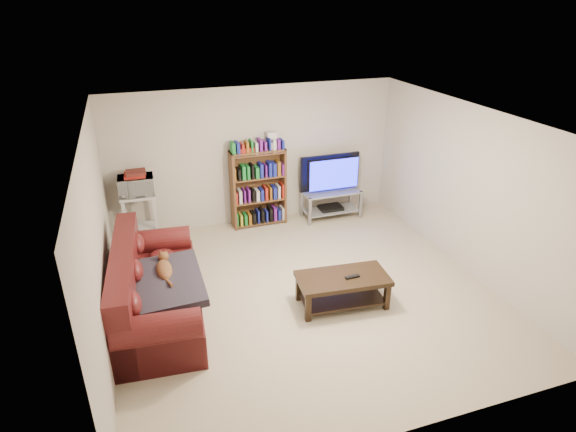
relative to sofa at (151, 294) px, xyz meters
name	(u,v)px	position (x,y,z in m)	size (l,w,h in m)	color
floor	(304,292)	(2.01, -0.10, -0.34)	(5.00, 5.00, 0.00)	#C8B795
ceiling	(307,121)	(2.01, -0.10, 2.06)	(5.00, 5.00, 0.00)	white
wall_back	(255,156)	(2.01, 2.40, 0.86)	(5.00, 5.00, 0.00)	beige
wall_front	(409,332)	(2.01, -2.60, 0.86)	(5.00, 5.00, 0.00)	beige
wall_left	(98,242)	(-0.49, -0.10, 0.86)	(5.00, 5.00, 0.00)	beige
wall_right	(469,190)	(4.51, -0.10, 0.86)	(5.00, 5.00, 0.00)	beige
sofa	(151,294)	(0.00, 0.00, 0.00)	(1.16, 2.36, 0.98)	#531516
blanket	(165,283)	(0.18, -0.17, 0.23)	(0.88, 1.14, 0.10)	#2D2833
cat	(164,270)	(0.19, 0.04, 0.29)	(0.25, 0.62, 0.19)	brown
coffee_table	(343,285)	(2.39, -0.53, -0.04)	(1.23, 0.69, 0.43)	black
remote	(352,277)	(2.49, -0.59, 0.10)	(0.19, 0.05, 0.02)	black
tv_stand	(331,199)	(3.32, 2.05, 0.01)	(1.05, 0.48, 0.52)	#999EA3
television	(332,174)	(3.32, 2.05, 0.51)	(1.13, 0.15, 0.65)	black
dvd_player	(331,208)	(3.32, 2.05, -0.15)	(0.42, 0.29, 0.06)	black
bookshelf	(258,187)	(2.00, 2.20, 0.37)	(0.96, 0.31, 1.37)	brown
shelf_clutter	(263,143)	(2.10, 2.21, 1.14)	(0.70, 0.22, 0.28)	silver
microwave_stand	(140,212)	(0.00, 2.08, 0.22)	(0.56, 0.42, 0.88)	silver
microwave	(136,186)	(0.00, 2.08, 0.69)	(0.54, 0.37, 0.30)	silver
game_boxes	(135,175)	(0.00, 2.08, 0.86)	(0.32, 0.28, 0.05)	maroon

